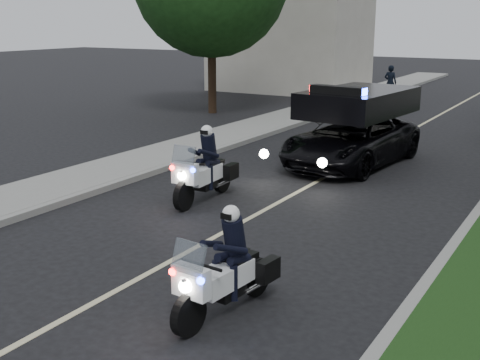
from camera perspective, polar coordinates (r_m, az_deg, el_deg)
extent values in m
plane|color=black|center=(10.01, -10.40, -9.53)|extent=(120.00, 120.00, 0.00)
cube|color=gray|center=(20.06, -0.56, 3.26)|extent=(0.20, 60.00, 0.15)
cube|color=gray|center=(20.64, -3.18, 3.57)|extent=(2.00, 60.00, 0.16)
cube|color=#A8A396|center=(36.55, 4.70, 13.82)|extent=(8.00, 6.00, 7.00)
cube|color=#BFB78C|center=(18.33, 10.46, 1.68)|extent=(0.12, 50.00, 0.01)
imported|color=black|center=(17.97, 10.17, 1.42)|extent=(2.87, 5.34, 2.50)
imported|color=black|center=(31.33, 13.62, 6.88)|extent=(0.88, 1.89, 0.95)
imported|color=black|center=(31.33, 13.62, 6.88)|extent=(0.61, 0.41, 1.67)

